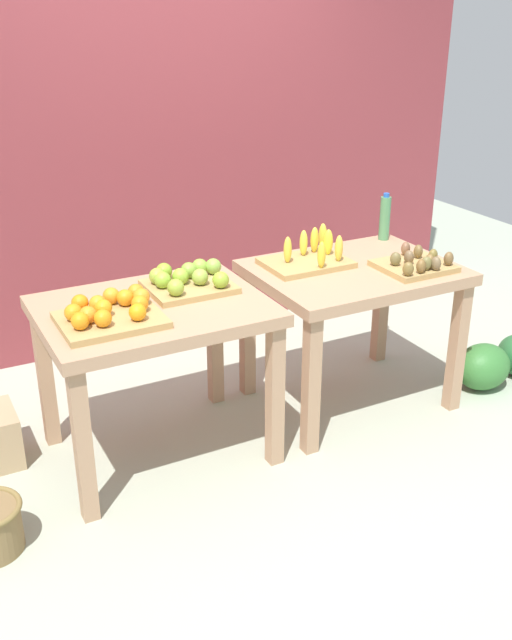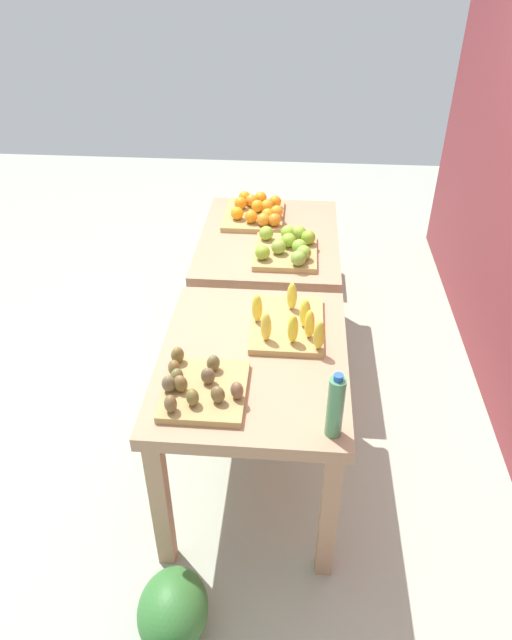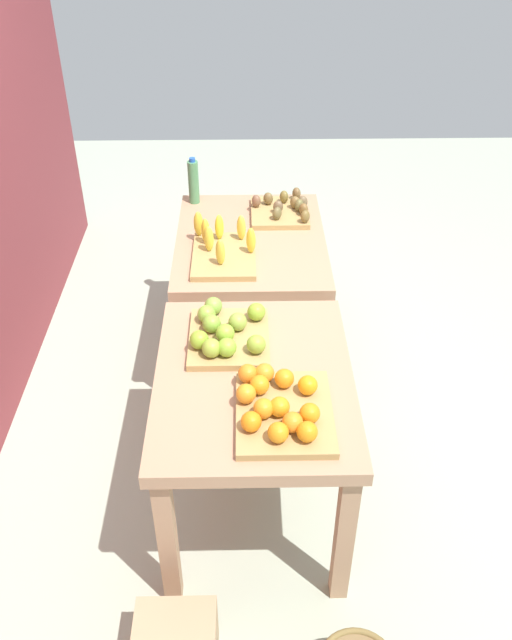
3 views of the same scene
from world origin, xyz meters
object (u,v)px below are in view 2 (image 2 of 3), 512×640
Objects in this scene: apple_bin at (288,247)px; kiwi_bin at (200,387)px; display_table_left at (269,253)px; display_table_right at (253,376)px; banana_crate at (289,322)px; orange_bin at (257,211)px; water_bottle at (335,407)px; cardboard_produce_box at (314,265)px; wicker_basket at (230,261)px.

apple_bin is 1.15× the size of kiwi_bin.
display_table_right is at bearing 0.00° from display_table_left.
banana_crate is at bearing 2.48° from apple_bin.
orange_bin is at bearing -176.08° from display_table_right.
water_bottle is 2.51m from cardboard_produce_box.
display_table_left is 0.30m from apple_bin.
apple_bin is at bearing 165.57° from kiwi_bin.
wicker_basket is (-2.43, -0.67, -0.81)m from water_bottle.
display_table_left is at bearing 21.71° from wicker_basket.
orange_bin is 1.18m from banana_crate.
apple_bin is 1.28m from cardboard_produce_box.
kiwi_bin is 2.37m from wicker_basket.
banana_crate reaches higher than orange_bin.
kiwi_bin is at bearing -108.48° from water_bottle.
water_bottle is at bearing 11.80° from display_table_left.
orange_bin is at bearing -157.94° from display_table_left.
wicker_basket is at bearing -158.29° from display_table_left.
display_table_right is 0.59m from water_bottle.
banana_crate is at bearing 8.76° from display_table_left.
water_bottle is at bearing 71.52° from kiwi_bin.
apple_bin is 1.43× the size of wicker_basket.
banana_crate is at bearing 15.25° from wicker_basket.
display_table_right is 0.29m from banana_crate.
display_table_right is 2.86× the size of kiwi_bin.
display_table_right is 1.36m from orange_bin.
apple_bin is at bearing -177.52° from banana_crate.
apple_bin is 1.34m from water_bottle.
water_bottle is (1.55, 0.32, 0.25)m from display_table_left.
display_table_right is at bearing 9.93° from wicker_basket.
display_table_right is 2.36× the size of banana_crate.
kiwi_bin is 0.91× the size of cardboard_produce_box.
water_bottle reaches higher than banana_crate.
kiwi_bin is (0.26, -0.18, 0.15)m from display_table_right.
kiwi_bin is at bearing 4.19° from wicker_basket.
display_table_left is at bearing -153.16° from apple_bin.
display_table_right reaches higher than cardboard_produce_box.
display_table_right is 2.60× the size of cardboard_produce_box.
banana_crate is at bearing 143.73° from kiwi_bin.
apple_bin is 1.04× the size of cardboard_produce_box.
wicker_basket is at bearing -157.22° from apple_bin.
apple_bin reaches higher than wicker_basket.
cardboard_produce_box is (-1.76, 0.16, -0.70)m from banana_crate.
water_bottle reaches higher than display_table_right.
apple_bin is (0.45, 0.21, 0.00)m from orange_bin.
banana_crate is 1.61× the size of water_bottle.
orange_bin reaches higher than display_table_left.
kiwi_bin is 1.33× the size of water_bottle.
wicker_basket is at bearing -158.42° from orange_bin.
wicker_basket is at bearing -170.07° from display_table_right.
banana_crate reaches higher than wicker_basket.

